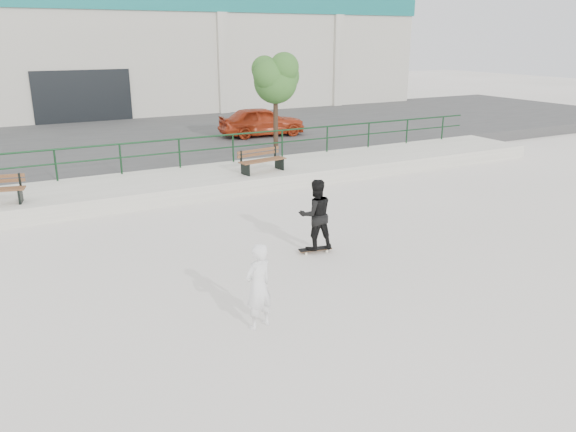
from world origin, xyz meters
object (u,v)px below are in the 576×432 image
skateboard (315,249)px  standing_skater (316,215)px  bench_right (262,161)px  seated_skater (258,287)px  tree (276,77)px  red_car (262,121)px

skateboard → standing_skater: (0.00, 0.00, 0.85)m
bench_right → skateboard: 6.37m
skateboard → seated_skater: bearing=-126.4°
bench_right → tree: 4.84m
red_car → standing_skater: size_ratio=2.34×
seated_skater → red_car: bearing=-133.0°
red_car → seated_skater: 16.99m
tree → red_car: 3.86m
red_car → seated_skater: (-7.43, -15.27, -0.39)m
tree → standing_skater: 10.62m
bench_right → seated_skater: (-4.27, -8.74, -0.11)m
red_car → standing_skater: 13.52m
standing_skater → seated_skater: (-2.70, -2.61, -0.15)m
tree → skateboard: 10.85m
tree → standing_skater: bearing=-112.1°
standing_skater → seated_skater: size_ratio=1.08×
bench_right → standing_skater: 6.32m
tree → red_car: size_ratio=0.97×
red_car → tree: bearing=170.8°
standing_skater → seated_skater: 3.76m
tree → standing_skater: size_ratio=2.28×
bench_right → seated_skater: bearing=-125.4°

